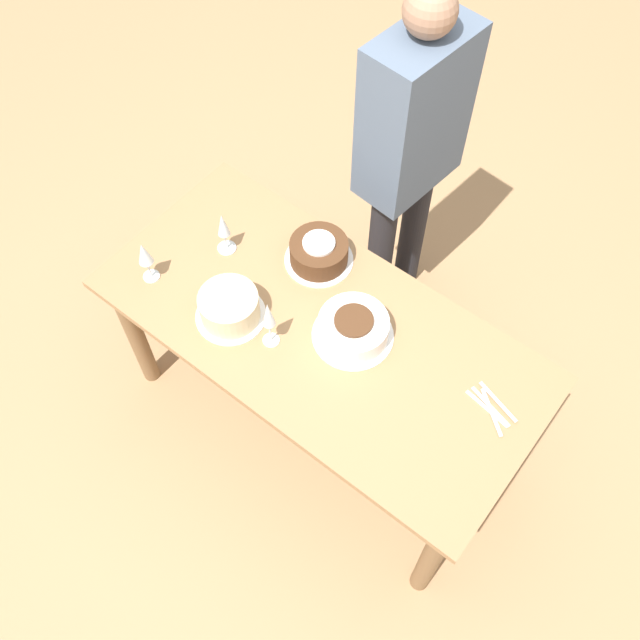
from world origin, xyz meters
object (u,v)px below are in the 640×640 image
object	(u,v)px
cake_back_decorated	(229,307)
person_cutting	(411,142)
cake_front_chocolate	(319,252)
cake_center_white	(353,328)
wine_glass_far	(144,255)
wine_glass_near	(223,227)
wine_glass_extra	(268,316)

from	to	relation	value
cake_back_decorated	person_cutting	size ratio (longest dim) A/B	0.16
cake_front_chocolate	person_cutting	xyz separation A→B (m)	(-0.03, -0.51, 0.17)
cake_center_white	person_cutting	distance (m)	0.75
cake_center_white	cake_front_chocolate	world-z (taller)	cake_front_chocolate
wine_glass_far	wine_glass_near	bearing A→B (deg)	-115.51
wine_glass_far	person_cutting	world-z (taller)	person_cutting
cake_front_chocolate	wine_glass_near	xyz separation A→B (m)	(0.30, 0.17, 0.07)
cake_center_white	cake_back_decorated	xyz separation A→B (m)	(0.38, 0.20, 0.01)
cake_back_decorated	wine_glass_far	world-z (taller)	wine_glass_far
cake_center_white	person_cutting	xyz separation A→B (m)	(0.26, -0.69, 0.17)
cake_center_white	cake_front_chocolate	distance (m)	0.34
cake_back_decorated	person_cutting	distance (m)	0.90
wine_glass_far	cake_front_chocolate	bearing A→B (deg)	-134.68
cake_center_white	wine_glass_far	size ratio (longest dim) A/B	1.51
cake_back_decorated	wine_glass_far	size ratio (longest dim) A/B	1.33
wine_glass_near	person_cutting	world-z (taller)	person_cutting
cake_center_white	wine_glass_near	bearing A→B (deg)	-1.29
cake_front_chocolate	cake_back_decorated	distance (m)	0.39
wine_glass_far	person_cutting	bearing A→B (deg)	-116.02
wine_glass_near	person_cutting	distance (m)	0.75
wine_glass_near	wine_glass_extra	xyz separation A→B (m)	(-0.38, 0.20, 0.03)
cake_back_decorated	wine_glass_far	distance (m)	0.35
cake_back_decorated	wine_glass_extra	bearing A→B (deg)	-176.53
wine_glass_near	cake_front_chocolate	bearing A→B (deg)	-150.86
cake_back_decorated	cake_center_white	bearing A→B (deg)	-152.44
wine_glass_near	wine_glass_extra	bearing A→B (deg)	152.45
cake_front_chocolate	wine_glass_near	bearing A→B (deg)	29.14
person_cutting	wine_glass_far	bearing A→B (deg)	-20.22
cake_front_chocolate	cake_back_decorated	size ratio (longest dim) A/B	1.02
cake_center_white	wine_glass_extra	world-z (taller)	wine_glass_extra
cake_center_white	wine_glass_extra	distance (m)	0.30
wine_glass_extra	person_cutting	world-z (taller)	person_cutting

